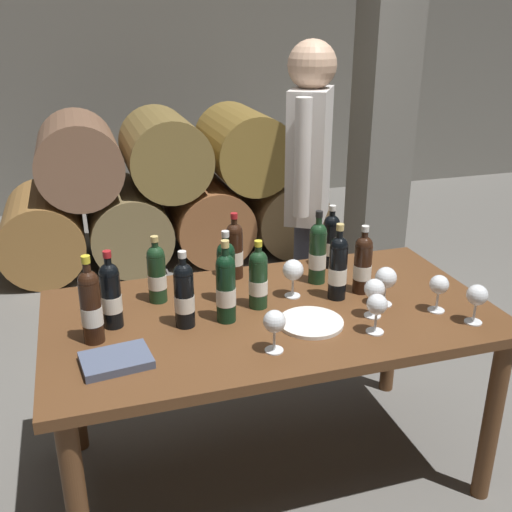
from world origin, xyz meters
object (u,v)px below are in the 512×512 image
Objects in this scene: wine_bottle_1 at (235,250)px; wine_glass_0 at (386,279)px; wine_bottle_9 at (363,264)px; tasting_notebook at (116,360)px; wine_bottle_0 at (111,294)px; wine_bottle_4 at (318,252)px; wine_bottle_5 at (91,306)px; wine_bottle_2 at (258,278)px; serving_plate at (311,322)px; wine_glass_1 at (274,323)px; wine_bottle_6 at (157,273)px; wine_bottle_8 at (338,267)px; wine_glass_6 at (377,306)px; dining_table at (271,332)px; wine_glass_5 at (477,296)px; wine_glass_2 at (374,290)px; wine_bottle_10 at (184,294)px; wine_bottle_3 at (331,240)px; sommelier_presenting at (308,182)px; wine_bottle_11 at (226,271)px; wine_bottle_7 at (226,287)px; wine_glass_4 at (293,271)px.

wine_bottle_1 is 1.84× the size of wine_glass_0.
wine_bottle_9 is 1.29× the size of tasting_notebook.
wine_bottle_0 reaches higher than wine_glass_0.
wine_bottle_4 is 0.99× the size of wine_bottle_5.
serving_plate is at bearing -54.00° from wine_bottle_2.
wine_bottle_6 is at bearing 122.31° from wine_glass_1.
wine_glass_6 is (0.01, -0.30, -0.03)m from wine_bottle_8.
dining_table is 11.23× the size of wine_glass_5.
wine_bottle_10 is at bearing 168.68° from wine_glass_2.
wine_bottle_8 is at bearing -109.14° from wine_bottle_3.
serving_plate is (0.70, 0.06, -0.01)m from tasting_notebook.
wine_glass_2 is at bearing -12.65° from wine_bottle_0.
wine_bottle_10 is at bearing 133.34° from wine_glass_1.
sommelier_presenting is at bearing 35.46° from wine_bottle_5.
dining_table is 5.95× the size of wine_bottle_3.
wine_bottle_6 is 0.96× the size of wine_bottle_9.
sommelier_presenting reaches higher than wine_glass_5.
wine_glass_5 is at bearing -43.36° from wine_glass_0.
wine_bottle_2 is at bearing -154.09° from wine_bottle_4.
wine_glass_2 is at bearing 66.35° from wine_glass_6.
wine_glass_2 is at bearing -30.43° from wine_bottle_11.
wine_bottle_5 reaches higher than wine_glass_2.
wine_bottle_10 is at bearing 175.36° from wine_glass_0.
dining_table is 0.29m from wine_bottle_7.
wine_glass_6 is (0.18, -0.36, -0.01)m from wine_glass_4.
wine_bottle_3 is at bearing 81.35° from wine_glass_6.
wine_bottle_6 is 0.71m from wine_bottle_8.
wine_bottle_9 is (0.81, -0.16, 0.00)m from wine_bottle_6.
wine_bottle_10 reaches higher than tasting_notebook.
wine_bottle_1 is 1.02× the size of wine_bottle_9.
wine_bottle_5 reaches higher than wine_bottle_10.
wine_bottle_10 is at bearing -74.56° from wine_bottle_6.
wine_glass_5 is at bearing -52.94° from wine_bottle_9.
wine_glass_4 is 1.04× the size of wine_glass_5.
wine_bottle_7 reaches higher than wine_glass_2.
wine_bottle_0 is at bearing -139.49° from wine_bottle_6.
wine_glass_0 is 1.04× the size of wine_glass_1.
wine_glass_4 is at bearing -145.03° from wine_bottle_4.
sommelier_presenting reaches higher than wine_bottle_0.
wine_bottle_1 is 0.92× the size of wine_bottle_4.
wine_bottle_11 is at bearing 37.98° from wine_bottle_10.
wine_glass_5 is (0.41, -0.51, -0.03)m from wine_bottle_4.
wine_bottle_10 reaches higher than wine_bottle_2.
wine_glass_0 is at bearing 40.36° from wine_glass_2.
wine_bottle_4 is (-0.12, -0.14, 0.01)m from wine_bottle_3.
wine_bottle_7 is (-0.45, -0.22, 0.00)m from wine_bottle_4.
wine_bottle_1 is 0.44m from wine_bottle_3.
wine_glass_1 is at bearing -34.06° from wine_bottle_0.
wine_bottle_10 is at bearing -167.38° from wine_bottle_2.
dining_table is at bearing 6.67° from wine_bottle_7.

